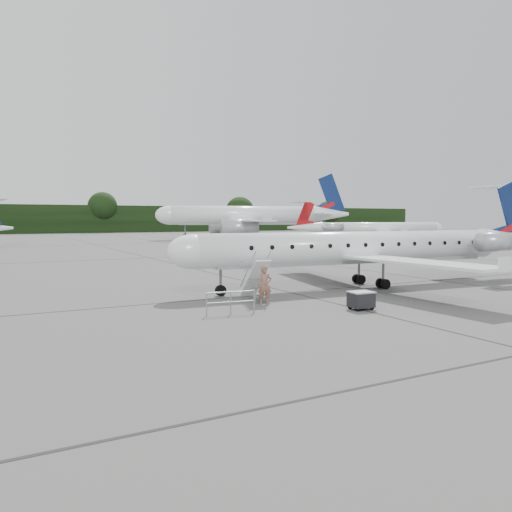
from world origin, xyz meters
TOP-DOWN VIEW (x-y plane):
  - ground at (0.00, 0.00)m, footprint 320.00×320.00m
  - treeline at (0.00, 130.00)m, footprint 260.00×4.00m
  - main_regional_jet at (1.48, 3.24)m, footprint 28.21×21.37m
  - airstair at (-6.48, 1.85)m, footprint 1.02×2.15m
  - passenger at (-6.58, 0.66)m, footprint 0.80×0.67m
  - safety_railing at (-9.22, -0.98)m, footprint 2.19×0.37m
  - baggage_cart at (-3.38, -2.82)m, footprint 1.10×0.91m
  - bg_narrowbody at (26.69, 68.57)m, footprint 42.54×35.10m
  - bg_regional_right at (40.33, 44.22)m, footprint 30.91×25.52m

SIDE VIEW (x-z plane):
  - ground at x=0.00m, z-range 0.00..0.00m
  - baggage_cart at x=-3.38m, z-range 0.00..0.91m
  - safety_railing at x=-9.22m, z-range 0.00..1.00m
  - passenger at x=-6.58m, z-range 0.00..1.87m
  - airstair at x=-6.48m, z-range 0.00..2.15m
  - main_regional_jet at x=1.48m, z-range 0.00..6.85m
  - bg_regional_right at x=40.33m, z-range 0.00..7.06m
  - treeline at x=0.00m, z-range 0.00..8.00m
  - bg_narrowbody at x=26.69m, z-range 0.00..13.30m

